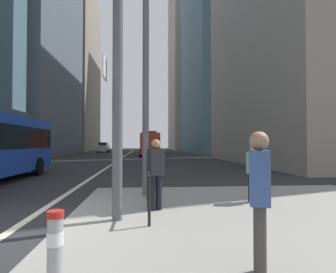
% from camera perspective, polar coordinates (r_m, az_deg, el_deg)
% --- Properties ---
extents(ground_plane, '(160.00, 160.00, 0.00)m').
position_cam_1_polar(ground_plane, '(26.80, -10.60, -5.15)').
color(ground_plane, '#28282B').
extents(median_island, '(9.00, 10.00, 0.15)m').
position_cam_1_polar(median_island, '(6.49, 21.93, -16.52)').
color(median_island, gray).
rests_on(median_island, ground).
extents(lane_centre_line, '(0.20, 80.00, 0.01)m').
position_cam_1_polar(lane_centre_line, '(36.74, -9.02, -4.11)').
color(lane_centre_line, beige).
rests_on(lane_centre_line, ground).
extents(office_tower_left_far, '(13.39, 20.77, 37.64)m').
position_cam_1_polar(office_tower_left_far, '(73.54, -19.84, 12.12)').
color(office_tower_left_far, gray).
rests_on(office_tower_left_far, ground).
extents(office_tower_right_mid, '(11.84, 23.92, 40.06)m').
position_cam_1_polar(office_tower_right_mid, '(57.20, 10.43, 17.27)').
color(office_tower_right_mid, slate).
rests_on(office_tower_right_mid, ground).
extents(office_tower_right_far, '(13.26, 22.05, 47.88)m').
position_cam_1_polar(office_tower_right_far, '(84.66, 5.26, 13.82)').
color(office_tower_right_far, gray).
rests_on(office_tower_right_far, ground).
extents(city_bus_red_receding, '(2.75, 11.63, 3.40)m').
position_cam_1_polar(city_bus_red_receding, '(40.98, -3.80, -1.28)').
color(city_bus_red_receding, red).
rests_on(city_bus_red_receding, ground).
extents(car_oncoming_mid, '(2.13, 4.12, 1.94)m').
position_cam_1_polar(car_oncoming_mid, '(55.02, -12.81, -2.15)').
color(car_oncoming_mid, silver).
rests_on(car_oncoming_mid, ground).
extents(car_receding_near, '(2.21, 4.63, 1.94)m').
position_cam_1_polar(car_receding_near, '(56.86, -3.51, -2.15)').
color(car_receding_near, maroon).
rests_on(car_receding_near, ground).
extents(traffic_signal_gantry, '(6.04, 0.65, 6.00)m').
position_cam_1_polar(traffic_signal_gantry, '(7.07, -27.30, 17.97)').
color(traffic_signal_gantry, '#515156').
rests_on(traffic_signal_gantry, median_island).
extents(street_lamp_post, '(5.50, 0.32, 8.00)m').
position_cam_1_polar(street_lamp_post, '(9.60, -4.46, 20.03)').
color(street_lamp_post, '#56565B').
rests_on(street_lamp_post, median_island).
extents(bollard_left, '(0.20, 0.20, 0.85)m').
position_cam_1_polar(bollard_left, '(3.77, -21.63, -19.21)').
color(bollard_left, '#99999E').
rests_on(bollard_left, median_island).
extents(pedestrian_railing, '(0.06, 3.89, 0.98)m').
position_cam_1_polar(pedestrian_railing, '(7.63, -4.03, -8.28)').
color(pedestrian_railing, black).
rests_on(pedestrian_railing, median_island).
extents(pedestrian_waiting, '(0.45, 0.38, 1.73)m').
position_cam_1_polar(pedestrian_waiting, '(7.03, -2.45, -6.82)').
color(pedestrian_waiting, black).
rests_on(pedestrian_waiting, median_island).
extents(pedestrian_walking, '(0.45, 0.39, 1.60)m').
position_cam_1_polar(pedestrian_walking, '(8.37, 16.75, -6.44)').
color(pedestrian_walking, black).
rests_on(pedestrian_walking, median_island).
extents(pedestrian_far, '(0.35, 0.44, 1.78)m').
position_cam_1_polar(pedestrian_far, '(3.80, 17.82, -10.93)').
color(pedestrian_far, '#423D38').
rests_on(pedestrian_far, median_island).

